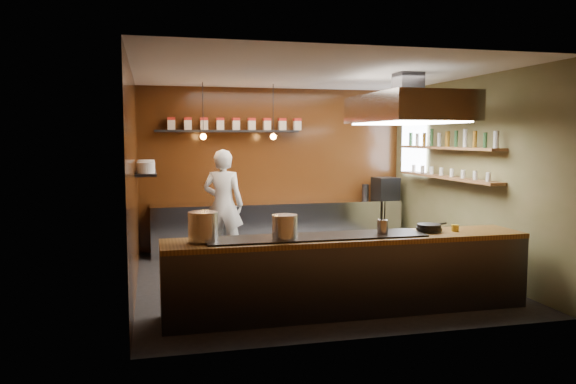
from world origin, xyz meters
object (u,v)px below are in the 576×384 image
object	(u,v)px
extractor_hood	(408,108)
chef	(223,205)
stockpot_large	(203,226)
stockpot_small	(285,227)
espresso_machine	(385,188)

from	to	relation	value
extractor_hood	chef	size ratio (longest dim) A/B	1.06
stockpot_large	chef	world-z (taller)	chef
chef	stockpot_small	bearing A→B (deg)	114.83
espresso_machine	chef	bearing A→B (deg)	-177.84
espresso_machine	stockpot_large	bearing A→B (deg)	-142.14
extractor_hood	stockpot_large	bearing A→B (deg)	-158.60
stockpot_large	chef	size ratio (longest dim) A/B	0.18
stockpot_small	espresso_machine	xyz separation A→B (m)	(2.90, 3.81, 0.04)
extractor_hood	stockpot_small	size ratio (longest dim) A/B	6.92
extractor_hood	stockpot_large	size ratio (longest dim) A/B	6.02
espresso_machine	chef	size ratio (longest dim) A/B	0.22
extractor_hood	espresso_machine	world-z (taller)	extractor_hood
stockpot_large	espresso_machine	size ratio (longest dim) A/B	0.79
stockpot_small	chef	bearing A→B (deg)	94.86
stockpot_small	espresso_machine	bearing A→B (deg)	52.70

